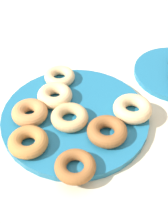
% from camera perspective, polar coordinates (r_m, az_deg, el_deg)
% --- Properties ---
extents(ground_plane, '(2.40, 2.40, 0.00)m').
position_cam_1_polar(ground_plane, '(0.71, -1.69, -1.42)').
color(ground_plane, beige).
extents(donut_plate, '(0.34, 0.34, 0.02)m').
position_cam_1_polar(donut_plate, '(0.70, -1.71, -0.96)').
color(donut_plate, '#1E6B93').
rests_on(donut_plate, ground_plane).
extents(donut_0, '(0.13, 0.13, 0.03)m').
position_cam_1_polar(donut_0, '(0.70, 9.19, 0.64)').
color(donut_0, '#EABC84').
rests_on(donut_0, donut_plate).
extents(donut_1, '(0.12, 0.12, 0.03)m').
position_cam_1_polar(donut_1, '(0.73, -5.34, 3.31)').
color(donut_1, '#EABC84').
rests_on(donut_1, donut_plate).
extents(donut_2, '(0.09, 0.09, 0.03)m').
position_cam_1_polar(donut_2, '(0.69, -10.28, -0.11)').
color(donut_2, '#C6844C').
rests_on(donut_2, donut_plate).
extents(donut_3, '(0.12, 0.12, 0.03)m').
position_cam_1_polar(donut_3, '(0.65, 4.41, -3.69)').
color(donut_3, '#995B2D').
rests_on(donut_3, donut_plate).
extents(donut_4, '(0.12, 0.12, 0.03)m').
position_cam_1_polar(donut_4, '(0.67, -2.76, -0.99)').
color(donut_4, tan).
rests_on(donut_4, donut_plate).
extents(donut_5, '(0.11, 0.11, 0.02)m').
position_cam_1_polar(donut_5, '(0.79, -4.65, 6.73)').
color(donut_5, '#EABC84').
rests_on(donut_5, donut_plate).
extents(donut_6, '(0.09, 0.09, 0.02)m').
position_cam_1_polar(donut_6, '(0.59, -1.69, -10.30)').
color(donut_6, '#995B2D').
rests_on(donut_6, donut_plate).
extents(donut_7, '(0.12, 0.12, 0.03)m').
position_cam_1_polar(donut_7, '(0.63, -10.45, -5.70)').
color(donut_7, '#BC7A3D').
rests_on(donut_7, donut_plate).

